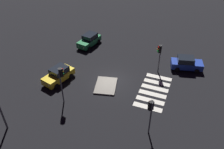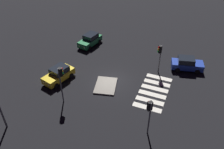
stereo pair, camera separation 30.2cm
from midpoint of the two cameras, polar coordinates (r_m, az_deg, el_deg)
ground_plane at (r=28.97m, az=0.30°, el=-1.59°), size 80.00×80.00×0.00m
traffic_island at (r=28.12m, az=-1.23°, el=-2.73°), size 3.74×3.15×0.18m
car_green at (r=36.22m, az=-5.10°, el=8.40°), size 4.33×2.50×1.80m
car_blue at (r=32.07m, az=18.06°, el=2.49°), size 2.63×4.31×1.77m
car_yellow at (r=29.31m, az=-12.56°, el=0.06°), size 4.34×2.67×1.78m
traffic_light_east at (r=29.41m, az=11.85°, el=5.27°), size 0.54×0.53×3.94m
traffic_light_west at (r=24.63m, az=-12.02°, el=-0.52°), size 0.53×0.54×4.44m
traffic_light_south at (r=21.34m, az=9.53°, el=-8.51°), size 0.54×0.54×3.90m
crosswalk_near at (r=27.88m, az=10.40°, el=-4.07°), size 6.45×3.20×0.02m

